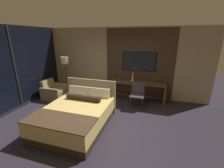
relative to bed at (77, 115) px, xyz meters
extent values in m
plane|color=#28232D|center=(0.44, 0.09, -0.34)|extent=(16.00, 16.00, 0.00)
cube|color=tan|center=(0.44, 2.69, 1.06)|extent=(7.20, 0.06, 2.80)
cube|color=#3D2B1E|center=(1.34, 2.64, 1.06)|extent=(2.67, 0.03, 2.70)
cube|color=black|center=(-2.56, 0.49, 1.06)|extent=(0.02, 6.00, 2.80)
cube|color=black|center=(-2.54, 0.49, 1.06)|extent=(0.04, 0.06, 2.80)
cube|color=black|center=(-2.54, 0.49, -0.30)|extent=(0.05, 6.00, 0.08)
cube|color=#33281E|center=(0.00, -0.10, -0.23)|extent=(1.61, 2.01, 0.22)
cube|color=tan|center=(0.00, -0.10, 0.07)|extent=(1.66, 2.08, 0.38)
cube|color=#422D1E|center=(0.00, -0.77, 0.27)|extent=(1.67, 0.73, 0.02)
cube|color=#7F6B4C|center=(0.00, 0.98, 0.21)|extent=(1.69, 0.08, 1.11)
cube|color=beige|center=(-0.35, 0.84, 0.40)|extent=(0.70, 0.23, 0.31)
cube|color=beige|center=(0.35, 0.84, 0.40)|extent=(0.70, 0.23, 0.31)
cylinder|color=#2D2319|center=(0.00, 0.43, 0.34)|extent=(1.08, 0.17, 0.17)
cube|color=brown|center=(1.34, 2.33, 0.38)|extent=(2.17, 0.58, 0.03)
cube|color=brown|center=(0.29, 2.33, 0.01)|extent=(0.06, 0.52, 0.70)
cube|color=brown|center=(2.40, 2.33, 0.01)|extent=(0.06, 0.52, 0.70)
cube|color=brown|center=(1.34, 2.60, 0.08)|extent=(2.05, 0.02, 0.35)
cube|color=black|center=(1.34, 2.61, 1.16)|extent=(1.31, 0.04, 0.74)
cube|color=black|center=(1.34, 2.59, 1.16)|extent=(1.23, 0.01, 0.68)
cube|color=#38333D|center=(1.46, 1.60, 0.12)|extent=(0.50, 0.47, 0.05)
cube|color=#38333D|center=(1.45, 1.80, 0.36)|extent=(0.45, 0.12, 0.42)
cylinder|color=black|center=(1.27, 1.41, -0.12)|extent=(0.04, 0.04, 0.44)
cylinder|color=black|center=(1.66, 1.42, -0.12)|extent=(0.04, 0.04, 0.44)
cylinder|color=black|center=(1.26, 1.78, -0.12)|extent=(0.04, 0.04, 0.44)
cylinder|color=black|center=(1.65, 1.79, -0.12)|extent=(0.04, 0.04, 0.44)
cube|color=olive|center=(-1.87, 1.52, -0.14)|extent=(0.82, 0.67, 0.40)
cube|color=olive|center=(-2.21, 1.52, 0.23)|extent=(0.21, 0.66, 0.38)
cube|color=olive|center=(-1.86, 1.15, -0.07)|extent=(0.81, 0.12, 0.54)
cube|color=olive|center=(-1.88, 1.90, -0.07)|extent=(0.81, 0.12, 0.54)
cylinder|color=#282623|center=(-1.67, 2.08, -0.33)|extent=(0.28, 0.28, 0.03)
cylinder|color=#332D28|center=(-1.67, 2.08, 0.35)|extent=(0.03, 0.03, 1.39)
cylinder|color=beige|center=(-1.67, 2.08, 1.15)|extent=(0.34, 0.34, 0.28)
cone|color=silver|center=(1.15, 2.40, 0.60)|extent=(0.09, 0.09, 0.42)
camera|label=1|loc=(2.04, -3.29, 2.10)|focal=24.00mm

